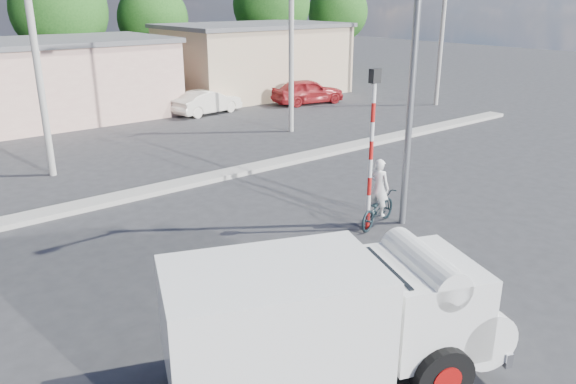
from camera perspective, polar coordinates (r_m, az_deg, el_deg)
ground_plane at (r=12.66m, az=2.88°, el=-9.42°), size 120.00×120.00×0.00m
median at (r=18.85m, az=-13.42°, el=0.20°), size 40.00×0.80×0.16m
truck at (r=9.19m, az=4.95°, el=-12.47°), size 5.80×3.82×2.25m
bicycle at (r=15.80m, az=9.08°, el=-1.70°), size 1.93×1.13×0.96m
cyclist at (r=15.69m, az=9.15°, el=-0.57°), size 0.54×0.68×1.62m
car_cream at (r=31.09m, az=-8.20°, el=9.03°), size 4.05×1.90×1.28m
car_red at (r=33.80m, az=2.03°, el=10.20°), size 4.59×2.50×1.48m
traffic_pole at (r=14.84m, az=8.51°, el=5.51°), size 0.28×0.18×4.36m
streetlight at (r=14.98m, az=12.37°, el=14.60°), size 2.34×0.22×9.00m
building_row at (r=31.68m, az=-23.21°, el=10.63°), size 37.80×7.30×4.44m
tree_row at (r=39.70m, az=-17.47°, el=16.85°), size 51.24×7.43×8.42m
utility_poles at (r=22.99m, az=-11.22°, el=13.93°), size 35.40×0.24×8.00m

